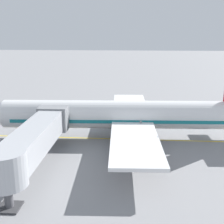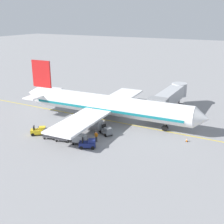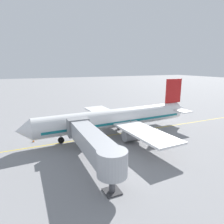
% 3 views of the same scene
% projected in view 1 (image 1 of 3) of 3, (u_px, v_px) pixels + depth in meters
% --- Properties ---
extents(ground_plane, '(400.00, 400.00, 0.00)m').
position_uv_depth(ground_plane, '(123.00, 139.00, 39.27)').
color(ground_plane, gray).
extents(gate_lead_in_line, '(0.24, 80.00, 0.01)m').
position_uv_depth(gate_lead_in_line, '(123.00, 139.00, 39.27)').
color(gate_lead_in_line, gold).
rests_on(gate_lead_in_line, ground).
extents(parked_airliner, '(30.22, 37.32, 10.63)m').
position_uv_depth(parked_airliner, '(127.00, 115.00, 38.87)').
color(parked_airliner, white).
rests_on(parked_airliner, ground).
extents(jet_bridge, '(16.55, 3.50, 4.98)m').
position_uv_depth(jet_bridge, '(34.00, 139.00, 29.33)').
color(jet_bridge, '#A8AAAF').
rests_on(jet_bridge, ground).
extents(baggage_tug_lead, '(2.30, 2.76, 1.62)m').
position_uv_depth(baggage_tug_lead, '(107.00, 120.00, 45.25)').
color(baggage_tug_lead, slate).
rests_on(baggage_tug_lead, ground).
extents(baggage_tug_trailing, '(2.24, 2.77, 1.62)m').
position_uv_depth(baggage_tug_trailing, '(109.00, 110.00, 50.91)').
color(baggage_tug_trailing, navy).
rests_on(baggage_tug_trailing, ground).
extents(baggage_tug_spare, '(2.43, 2.73, 1.62)m').
position_uv_depth(baggage_tug_spare, '(168.00, 112.00, 49.81)').
color(baggage_tug_spare, gold).
rests_on(baggage_tug_spare, ground).
extents(baggage_cart_front, '(1.83, 2.98, 1.58)m').
position_uv_depth(baggage_cart_front, '(120.00, 110.00, 50.15)').
color(baggage_cart_front, '#4C4C51').
rests_on(baggage_cart_front, ground).
extents(baggage_cart_second_in_train, '(1.83, 2.98, 1.58)m').
position_uv_depth(baggage_cart_second_in_train, '(138.00, 110.00, 50.24)').
color(baggage_cart_second_in_train, '#4C4C51').
rests_on(baggage_cart_second_in_train, ground).
extents(baggage_cart_third_in_train, '(1.83, 2.98, 1.58)m').
position_uv_depth(baggage_cart_third_in_train, '(152.00, 110.00, 50.24)').
color(baggage_cart_third_in_train, '#4C4C51').
rests_on(baggage_cart_third_in_train, ground).
extents(ground_crew_wing_walker, '(0.26, 0.73, 1.69)m').
position_uv_depth(ground_crew_wing_walker, '(108.00, 113.00, 48.32)').
color(ground_crew_wing_walker, '#232328').
rests_on(ground_crew_wing_walker, ground).
extents(safety_cone_nose_left, '(0.36, 0.36, 0.59)m').
position_uv_depth(safety_cone_nose_left, '(17.00, 128.00, 42.78)').
color(safety_cone_nose_left, black).
rests_on(safety_cone_nose_left, ground).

